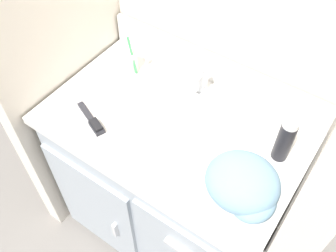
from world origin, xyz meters
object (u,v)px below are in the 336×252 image
shaving_cream_can (285,139)px  hairbrush (93,122)px  toothbrush_cup (128,60)px  hand_towel (245,186)px

shaving_cream_can → hairbrush: shaving_cream_can is taller
hairbrush → shaving_cream_can: bearing=44.5°
toothbrush_cup → hand_towel: bearing=-21.2°
shaving_cream_can → hand_towel: bearing=-98.7°
toothbrush_cup → shaving_cream_can: 0.66m
hairbrush → hand_towel: (0.55, 0.05, 0.04)m
shaving_cream_can → hand_towel: size_ratio=0.77×
toothbrush_cup → hairbrush: (0.08, -0.29, -0.03)m
toothbrush_cup → shaving_cream_can: shaving_cream_can is taller
hairbrush → hand_towel: 0.55m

